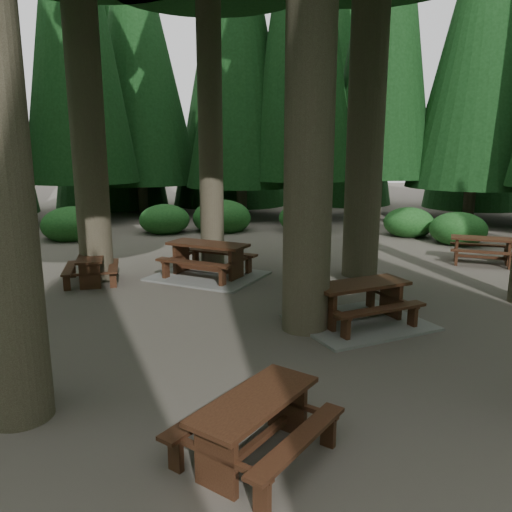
{
  "coord_description": "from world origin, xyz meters",
  "views": [
    {
      "loc": [
        0.29,
        -8.39,
        3.19
      ],
      "look_at": [
        -0.14,
        1.28,
        1.1
      ],
      "focal_mm": 35.0,
      "sensor_mm": 36.0,
      "label": 1
    }
  ],
  "objects_px": {
    "picnic_table_a": "(359,310)",
    "picnic_table_d": "(482,246)",
    "picnic_table_b": "(91,265)",
    "picnic_table_e": "(255,418)",
    "picnic_table_c": "(208,265)"
  },
  "relations": [
    {
      "from": "picnic_table_c",
      "to": "picnic_table_e",
      "type": "relative_size",
      "value": 1.59
    },
    {
      "from": "picnic_table_a",
      "to": "picnic_table_e",
      "type": "bearing_deg",
      "value": -140.17
    },
    {
      "from": "picnic_table_e",
      "to": "picnic_table_b",
      "type": "bearing_deg",
      "value": 64.79
    },
    {
      "from": "picnic_table_b",
      "to": "picnic_table_c",
      "type": "relative_size",
      "value": 0.56
    },
    {
      "from": "picnic_table_c",
      "to": "picnic_table_d",
      "type": "xyz_separation_m",
      "value": [
        7.55,
        1.94,
        0.17
      ]
    },
    {
      "from": "picnic_table_c",
      "to": "picnic_table_e",
      "type": "xyz_separation_m",
      "value": [
        1.54,
        -7.5,
        0.14
      ]
    },
    {
      "from": "picnic_table_d",
      "to": "picnic_table_e",
      "type": "height_order",
      "value": "picnic_table_d"
    },
    {
      "from": "picnic_table_c",
      "to": "picnic_table_e",
      "type": "height_order",
      "value": "picnic_table_c"
    },
    {
      "from": "picnic_table_b",
      "to": "picnic_table_e",
      "type": "relative_size",
      "value": 0.9
    },
    {
      "from": "picnic_table_d",
      "to": "picnic_table_e",
      "type": "distance_m",
      "value": 11.2
    },
    {
      "from": "picnic_table_c",
      "to": "picnic_table_a",
      "type": "bearing_deg",
      "value": -21.62
    },
    {
      "from": "picnic_table_b",
      "to": "picnic_table_d",
      "type": "distance_m",
      "value": 10.62
    },
    {
      "from": "picnic_table_a",
      "to": "picnic_table_d",
      "type": "xyz_separation_m",
      "value": [
        4.28,
        5.25,
        0.21
      ]
    },
    {
      "from": "picnic_table_b",
      "to": "picnic_table_c",
      "type": "bearing_deg",
      "value": -93.38
    },
    {
      "from": "picnic_table_b",
      "to": "picnic_table_e",
      "type": "bearing_deg",
      "value": -164.54
    }
  ]
}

